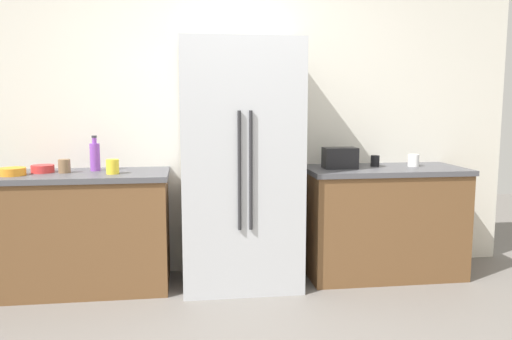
{
  "coord_description": "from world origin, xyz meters",
  "views": [
    {
      "loc": [
        -0.38,
        -2.38,
        1.4
      ],
      "look_at": [
        0.01,
        0.45,
        1.02
      ],
      "focal_mm": 35.83,
      "sensor_mm": 36.0,
      "label": 1
    }
  ],
  "objects_px": {
    "toaster": "(340,158)",
    "bowl_b": "(43,169)",
    "cup_b": "(413,160)",
    "refrigerator": "(240,165)",
    "bottle_b": "(95,156)",
    "bowl_a": "(12,172)",
    "cup_d": "(64,166)",
    "cup_c": "(375,161)",
    "cup_a": "(113,167)"
  },
  "relations": [
    {
      "from": "refrigerator",
      "to": "bowl_a",
      "type": "bearing_deg",
      "value": -179.04
    },
    {
      "from": "cup_b",
      "to": "bowl_b",
      "type": "xyz_separation_m",
      "value": [
        -2.89,
        0.02,
        -0.02
      ]
    },
    {
      "from": "bowl_b",
      "to": "bottle_b",
      "type": "bearing_deg",
      "value": 7.99
    },
    {
      "from": "bowl_a",
      "to": "cup_a",
      "type": "bearing_deg",
      "value": -1.02
    },
    {
      "from": "cup_d",
      "to": "toaster",
      "type": "bearing_deg",
      "value": -0.54
    },
    {
      "from": "cup_d",
      "to": "bowl_b",
      "type": "height_order",
      "value": "cup_d"
    },
    {
      "from": "cup_a",
      "to": "bowl_a",
      "type": "relative_size",
      "value": 0.58
    },
    {
      "from": "bottle_b",
      "to": "bowl_a",
      "type": "xyz_separation_m",
      "value": [
        -0.54,
        -0.18,
        -0.08
      ]
    },
    {
      "from": "cup_d",
      "to": "bowl_a",
      "type": "relative_size",
      "value": 0.55
    },
    {
      "from": "cup_a",
      "to": "bottle_b",
      "type": "bearing_deg",
      "value": 128.2
    },
    {
      "from": "cup_c",
      "to": "bowl_a",
      "type": "xyz_separation_m",
      "value": [
        -2.75,
        -0.15,
        -0.02
      ]
    },
    {
      "from": "toaster",
      "to": "bowl_b",
      "type": "height_order",
      "value": "toaster"
    },
    {
      "from": "bottle_b",
      "to": "bowl_a",
      "type": "bearing_deg",
      "value": -161.28
    },
    {
      "from": "toaster",
      "to": "bottle_b",
      "type": "distance_m",
      "value": 1.89
    },
    {
      "from": "bottle_b",
      "to": "cup_b",
      "type": "distance_m",
      "value": 2.52
    },
    {
      "from": "toaster",
      "to": "cup_c",
      "type": "bearing_deg",
      "value": 14.25
    },
    {
      "from": "cup_b",
      "to": "cup_d",
      "type": "distance_m",
      "value": 2.72
    },
    {
      "from": "toaster",
      "to": "bowl_a",
      "type": "height_order",
      "value": "toaster"
    },
    {
      "from": "refrigerator",
      "to": "cup_a",
      "type": "relative_size",
      "value": 17.37
    },
    {
      "from": "cup_c",
      "to": "bowl_b",
      "type": "xyz_separation_m",
      "value": [
        -2.58,
        -0.02,
        -0.02
      ]
    },
    {
      "from": "toaster",
      "to": "cup_a",
      "type": "bearing_deg",
      "value": -177.2
    },
    {
      "from": "cup_c",
      "to": "refrigerator",
      "type": "bearing_deg",
      "value": -173.55
    },
    {
      "from": "cup_a",
      "to": "cup_b",
      "type": "relative_size",
      "value": 1.09
    },
    {
      "from": "cup_c",
      "to": "bowl_a",
      "type": "distance_m",
      "value": 2.76
    },
    {
      "from": "refrigerator",
      "to": "bottle_b",
      "type": "distance_m",
      "value": 1.1
    },
    {
      "from": "cup_c",
      "to": "bowl_a",
      "type": "relative_size",
      "value": 0.48
    },
    {
      "from": "bottle_b",
      "to": "cup_c",
      "type": "xyz_separation_m",
      "value": [
        2.21,
        -0.03,
        -0.07
      ]
    },
    {
      "from": "cup_c",
      "to": "cup_d",
      "type": "xyz_separation_m",
      "value": [
        -2.42,
        -0.06,
        0.01
      ]
    },
    {
      "from": "refrigerator",
      "to": "cup_c",
      "type": "bearing_deg",
      "value": 6.45
    },
    {
      "from": "cup_a",
      "to": "bowl_a",
      "type": "xyz_separation_m",
      "value": [
        -0.7,
        0.01,
        -0.03
      ]
    },
    {
      "from": "cup_c",
      "to": "bowl_a",
      "type": "bearing_deg",
      "value": -176.8
    },
    {
      "from": "bottle_b",
      "to": "cup_a",
      "type": "height_order",
      "value": "bottle_b"
    },
    {
      "from": "refrigerator",
      "to": "bowl_a",
      "type": "distance_m",
      "value": 1.63
    },
    {
      "from": "toaster",
      "to": "bowl_a",
      "type": "distance_m",
      "value": 2.43
    },
    {
      "from": "cup_c",
      "to": "cup_d",
      "type": "bearing_deg",
      "value": -178.53
    },
    {
      "from": "cup_d",
      "to": "cup_b",
      "type": "bearing_deg",
      "value": 0.32
    },
    {
      "from": "toaster",
      "to": "bowl_b",
      "type": "xyz_separation_m",
      "value": [
        -2.26,
        0.06,
        -0.05
      ]
    },
    {
      "from": "toaster",
      "to": "bowl_b",
      "type": "bearing_deg",
      "value": 178.49
    },
    {
      "from": "bottle_b",
      "to": "bowl_b",
      "type": "height_order",
      "value": "bottle_b"
    },
    {
      "from": "toaster",
      "to": "cup_b",
      "type": "relative_size",
      "value": 2.65
    },
    {
      "from": "bottle_b",
      "to": "bowl_a",
      "type": "relative_size",
      "value": 1.45
    },
    {
      "from": "bottle_b",
      "to": "bowl_b",
      "type": "xyz_separation_m",
      "value": [
        -0.37,
        -0.05,
        -0.08
      ]
    },
    {
      "from": "cup_b",
      "to": "bowl_b",
      "type": "distance_m",
      "value": 2.89
    },
    {
      "from": "cup_b",
      "to": "refrigerator",
      "type": "bearing_deg",
      "value": -176.79
    },
    {
      "from": "bottle_b",
      "to": "cup_b",
      "type": "height_order",
      "value": "bottle_b"
    },
    {
      "from": "cup_b",
      "to": "bowl_b",
      "type": "height_order",
      "value": "cup_b"
    },
    {
      "from": "cup_b",
      "to": "cup_d",
      "type": "height_order",
      "value": "cup_d"
    },
    {
      "from": "cup_a",
      "to": "toaster",
      "type": "bearing_deg",
      "value": 2.8
    },
    {
      "from": "cup_c",
      "to": "cup_d",
      "type": "height_order",
      "value": "cup_d"
    },
    {
      "from": "bowl_b",
      "to": "cup_d",
      "type": "bearing_deg",
      "value": -13.61
    }
  ]
}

